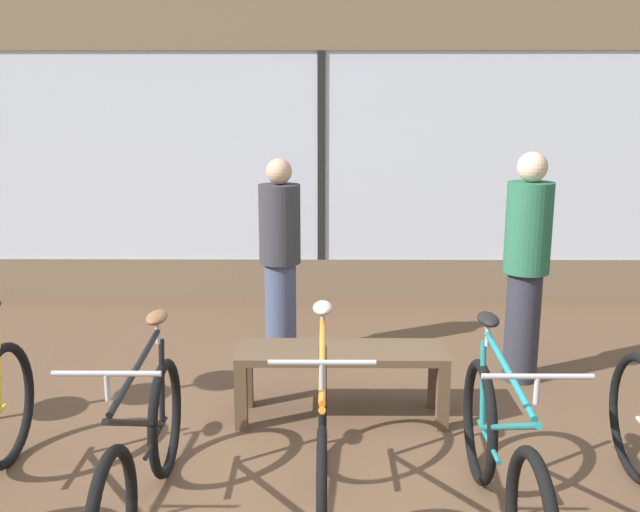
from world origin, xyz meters
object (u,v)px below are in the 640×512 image
(bicycle_right, at_px, (501,461))
(display_bench, at_px, (341,362))
(customer_by_window, at_px, (280,255))
(bicycle_left, at_px, (143,456))
(bicycle_center, at_px, (322,444))
(customer_near_rack, at_px, (526,263))

(bicycle_right, height_order, display_bench, bicycle_right)
(customer_by_window, bearing_deg, display_bench, -67.84)
(bicycle_left, height_order, bicycle_center, bicycle_center)
(bicycle_center, xyz_separation_m, bicycle_right, (0.89, -0.12, -0.03))
(bicycle_left, distance_m, display_bench, 1.61)
(bicycle_right, distance_m, customer_near_rack, 2.15)
(bicycle_left, distance_m, bicycle_right, 1.79)
(display_bench, xyz_separation_m, customer_near_rack, (1.40, 0.68, 0.53))
(bicycle_left, height_order, customer_by_window, customer_by_window)
(bicycle_center, distance_m, bicycle_right, 0.90)
(bicycle_center, relative_size, bicycle_right, 1.05)
(display_bench, relative_size, customer_by_window, 0.84)
(customer_by_window, bearing_deg, bicycle_left, -102.76)
(display_bench, height_order, customer_by_window, customer_by_window)
(customer_near_rack, xyz_separation_m, customer_by_window, (-1.88, 0.50, -0.05))
(bicycle_left, height_order, bicycle_right, bicycle_right)
(bicycle_left, relative_size, display_bench, 1.23)
(bicycle_right, distance_m, customer_by_window, 2.81)
(bicycle_left, xyz_separation_m, bicycle_right, (1.79, -0.05, 0.01))
(display_bench, distance_m, customer_near_rack, 1.64)
(bicycle_center, height_order, display_bench, bicycle_center)
(bicycle_center, relative_size, customer_by_window, 1.09)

